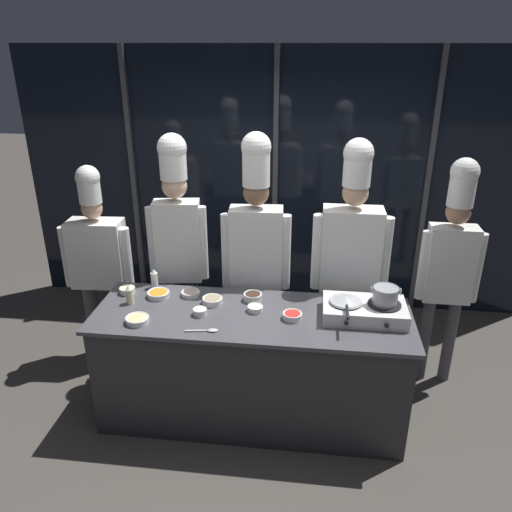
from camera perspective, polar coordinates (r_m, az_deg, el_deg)
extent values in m
plane|color=#47423D|center=(4.15, -0.44, -17.48)|extent=(24.00, 24.00, 0.00)
cube|color=black|center=(5.24, 2.25, 8.24)|extent=(5.34, 0.04, 2.70)
cube|color=#47474C|center=(5.53, -13.81, 8.38)|extent=(0.05, 0.05, 2.70)
cube|color=#47474C|center=(5.20, 2.21, 8.11)|extent=(0.05, 0.05, 2.70)
cube|color=#47474C|center=(5.30, 18.88, 7.16)|extent=(0.05, 0.05, 2.70)
cube|color=#2D2D30|center=(3.88, -0.46, -12.61)|extent=(2.24, 0.74, 0.87)
cube|color=#47474C|center=(3.64, -0.48, -6.85)|extent=(2.31, 0.77, 0.03)
cube|color=silver|center=(3.64, 12.26, -6.11)|extent=(0.58, 0.36, 0.11)
cylinder|color=black|center=(3.60, 10.21, -5.20)|extent=(0.23, 0.23, 0.01)
cylinder|color=black|center=(3.47, 10.28, -7.55)|extent=(0.03, 0.01, 0.03)
cylinder|color=black|center=(3.63, 14.46, -5.36)|extent=(0.23, 0.23, 0.01)
cylinder|color=black|center=(3.50, 14.70, -7.70)|extent=(0.03, 0.01, 0.03)
cylinder|color=#ADAFB5|center=(3.60, 10.22, -5.06)|extent=(0.22, 0.22, 0.01)
cone|color=#ADAFB5|center=(3.59, 10.24, -4.83)|extent=(0.24, 0.24, 0.04)
cylinder|color=black|center=(3.41, 10.40, -6.30)|extent=(0.02, 0.18, 0.02)
cylinder|color=#93969B|center=(3.60, 14.56, -4.42)|extent=(0.17, 0.17, 0.12)
torus|color=#93969B|center=(3.57, 14.66, -3.55)|extent=(0.18, 0.18, 0.01)
torus|color=#93969B|center=(3.57, 13.05, -3.81)|extent=(0.01, 0.05, 0.05)
torus|color=#93969B|center=(3.60, 16.18, -3.93)|extent=(0.01, 0.05, 0.05)
cylinder|color=white|center=(4.05, -11.54, -2.75)|extent=(0.06, 0.06, 0.13)
cone|color=white|center=(4.01, -11.63, -1.68)|extent=(0.05, 0.05, 0.04)
cylinder|color=beige|center=(3.86, -14.25, -4.50)|extent=(0.06, 0.06, 0.12)
cone|color=white|center=(3.82, -14.36, -3.49)|extent=(0.05, 0.05, 0.03)
cylinder|color=white|center=(3.90, -7.48, -4.29)|extent=(0.14, 0.14, 0.03)
torus|color=white|center=(3.89, -7.49, -4.07)|extent=(0.15, 0.15, 0.01)
cylinder|color=beige|center=(3.90, -7.49, -4.16)|extent=(0.12, 0.12, 0.02)
cylinder|color=white|center=(3.80, -0.37, -4.72)|extent=(0.14, 0.14, 0.05)
torus|color=white|center=(3.78, -0.37, -4.36)|extent=(0.14, 0.14, 0.01)
cylinder|color=#382319|center=(3.79, -0.37, -4.53)|extent=(0.11, 0.11, 0.03)
cylinder|color=white|center=(4.03, -14.49, -3.84)|extent=(0.12, 0.12, 0.05)
torus|color=white|center=(4.02, -14.53, -3.55)|extent=(0.12, 0.12, 0.01)
cylinder|color=beige|center=(4.02, -14.51, -3.69)|extent=(0.10, 0.10, 0.03)
cylinder|color=white|center=(3.63, -6.43, -6.37)|extent=(0.10, 0.10, 0.05)
torus|color=white|center=(3.62, -6.45, -6.05)|extent=(0.10, 0.10, 0.01)
cylinder|color=silver|center=(3.62, -6.44, -6.20)|extent=(0.08, 0.08, 0.03)
cylinder|color=white|center=(3.77, -5.00, -5.12)|extent=(0.15, 0.15, 0.04)
torus|color=white|center=(3.76, -5.01, -4.82)|extent=(0.15, 0.15, 0.01)
cylinder|color=#9E896B|center=(3.76, -5.01, -4.96)|extent=(0.12, 0.12, 0.02)
cylinder|color=white|center=(3.61, -13.41, -7.13)|extent=(0.16, 0.16, 0.04)
torus|color=white|center=(3.60, -13.44, -6.86)|extent=(0.17, 0.17, 0.01)
cylinder|color=#E0C689|center=(3.61, -13.43, -6.98)|extent=(0.13, 0.13, 0.02)
cylinder|color=white|center=(3.57, 4.18, -6.87)|extent=(0.14, 0.14, 0.04)
torus|color=white|center=(3.56, 4.19, -6.56)|extent=(0.14, 0.14, 0.01)
cylinder|color=red|center=(3.56, 4.18, -6.70)|extent=(0.11, 0.11, 0.02)
cylinder|color=white|center=(3.65, -0.09, -6.04)|extent=(0.11, 0.11, 0.04)
torus|color=white|center=(3.64, -0.09, -5.77)|extent=(0.12, 0.12, 0.01)
cylinder|color=white|center=(3.65, -0.09, -5.89)|extent=(0.09, 0.09, 0.02)
cylinder|color=white|center=(3.92, -11.09, -4.33)|extent=(0.17, 0.17, 0.04)
torus|color=white|center=(3.91, -11.11, -4.07)|extent=(0.17, 0.17, 0.01)
cylinder|color=orange|center=(3.92, -11.10, -4.19)|extent=(0.14, 0.14, 0.02)
cube|color=#B2B5BA|center=(3.45, -6.87, -8.49)|extent=(0.15, 0.04, 0.01)
ellipsoid|color=#B2B5BA|center=(3.44, -4.97, -8.46)|extent=(0.08, 0.06, 0.02)
cylinder|color=#4C4C51|center=(4.76, -15.22, -7.09)|extent=(0.12, 0.12, 0.73)
cylinder|color=#4C4C51|center=(4.85, -18.09, -6.90)|extent=(0.12, 0.12, 0.73)
cube|color=white|center=(4.52, -17.62, 0.29)|extent=(0.48, 0.27, 0.59)
cylinder|color=white|center=(4.41, -14.60, -0.24)|extent=(0.09, 0.09, 0.54)
cylinder|color=white|center=(4.59, -20.76, -0.08)|extent=(0.09, 0.09, 0.54)
sphere|color=tan|center=(4.38, -18.26, 5.16)|extent=(0.17, 0.17, 0.17)
cylinder|color=white|center=(4.34, -18.52, 7.13)|extent=(0.18, 0.18, 0.22)
sphere|color=white|center=(4.31, -18.70, 8.52)|extent=(0.20, 0.20, 0.20)
cylinder|color=#4C4C51|center=(4.51, -6.99, -7.37)|extent=(0.10, 0.10, 0.85)
cylinder|color=#4C4C51|center=(4.53, -9.59, -7.36)|extent=(0.10, 0.10, 0.85)
cube|color=white|center=(4.19, -8.90, 1.70)|extent=(0.40, 0.25, 0.69)
cylinder|color=white|center=(4.14, -6.07, 1.47)|extent=(0.07, 0.07, 0.63)
cylinder|color=white|center=(4.19, -11.76, 1.38)|extent=(0.07, 0.07, 0.63)
sphere|color=beige|center=(4.04, -9.31, 7.90)|extent=(0.20, 0.20, 0.20)
cylinder|color=white|center=(4.00, -9.47, 10.36)|extent=(0.21, 0.21, 0.25)
sphere|color=white|center=(3.97, -9.59, 12.09)|extent=(0.23, 0.23, 0.23)
cylinder|color=#4C4C51|center=(4.36, 1.55, -8.42)|extent=(0.11, 0.11, 0.84)
cylinder|color=#4C4C51|center=(4.37, -1.51, -8.34)|extent=(0.11, 0.11, 0.84)
cube|color=white|center=(4.02, 0.02, 0.86)|extent=(0.44, 0.25, 0.68)
cylinder|color=white|center=(3.99, 3.38, 0.41)|extent=(0.08, 0.08, 0.62)
cylinder|color=white|center=(4.01, -3.37, 0.55)|extent=(0.08, 0.08, 0.62)
sphere|color=brown|center=(3.86, 0.02, 7.24)|extent=(0.20, 0.20, 0.20)
cylinder|color=white|center=(3.81, 0.02, 10.18)|extent=(0.21, 0.21, 0.30)
sphere|color=white|center=(3.78, 0.02, 12.37)|extent=(0.23, 0.23, 0.23)
cylinder|color=#232326|center=(4.41, 11.73, -8.51)|extent=(0.12, 0.12, 0.84)
cylinder|color=#232326|center=(4.39, 8.34, -8.39)|extent=(0.12, 0.12, 0.84)
cube|color=white|center=(4.06, 10.78, 0.74)|extent=(0.47, 0.25, 0.68)
cylinder|color=white|center=(4.06, 14.49, 0.10)|extent=(0.09, 0.09, 0.63)
cylinder|color=white|center=(4.02, 7.04, 0.46)|extent=(0.09, 0.09, 0.63)
sphere|color=tan|center=(3.91, 11.29, 7.07)|extent=(0.20, 0.20, 0.20)
cylinder|color=white|center=(3.86, 11.50, 9.63)|extent=(0.21, 0.21, 0.25)
sphere|color=white|center=(3.83, 11.65, 11.43)|extent=(0.23, 0.23, 0.23)
cylinder|color=#4C4C51|center=(4.58, 21.20, -8.97)|extent=(0.10, 0.10, 0.78)
cylinder|color=#4C4C51|center=(4.53, 18.70, -8.92)|extent=(0.10, 0.10, 0.78)
cube|color=white|center=(4.24, 21.24, -0.86)|extent=(0.37, 0.20, 0.63)
cylinder|color=white|center=(4.27, 23.97, -1.29)|extent=(0.07, 0.07, 0.58)
cylinder|color=white|center=(4.17, 18.56, -1.03)|extent=(0.07, 0.07, 0.58)
sphere|color=#A87A5B|center=(4.09, 22.10, 4.64)|extent=(0.19, 0.19, 0.19)
cylinder|color=white|center=(4.04, 22.49, 7.07)|extent=(0.19, 0.19, 0.26)
sphere|color=white|center=(4.01, 22.78, 8.86)|extent=(0.21, 0.21, 0.21)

